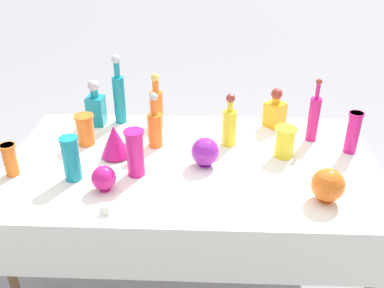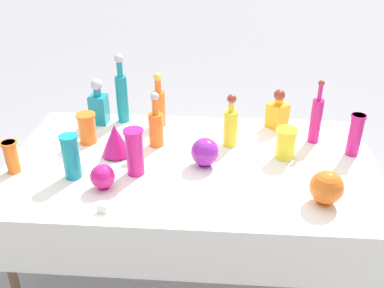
{
  "view_description": "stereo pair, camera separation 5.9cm",
  "coord_description": "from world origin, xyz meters",
  "px_view_note": "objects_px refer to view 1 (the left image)",
  "views": [
    {
      "loc": [
        0.08,
        -1.89,
        1.9
      ],
      "look_at": [
        0.0,
        0.0,
        0.86
      ],
      "focal_mm": 40.0,
      "sensor_mm": 36.0,
      "label": 1
    },
    {
      "loc": [
        0.14,
        -1.89,
        1.9
      ],
      "look_at": [
        0.0,
        0.0,
        0.86
      ],
      "focal_mm": 40.0,
      "sensor_mm": 36.0,
      "label": 2
    }
  ],
  "objects_px": {
    "square_decanter_0": "(275,111)",
    "slender_vase_5": "(285,141)",
    "slender_vase_3": "(71,157)",
    "round_bowl_0": "(104,178)",
    "slender_vase_0": "(10,159)",
    "square_decanter_1": "(96,106)",
    "fluted_vase_0": "(115,141)",
    "tall_bottle_0": "(119,95)",
    "slender_vase_4": "(135,152)",
    "cardboard_box_behind_left": "(261,166)",
    "tall_bottle_2": "(156,105)",
    "slender_vase_1": "(85,129)",
    "round_bowl_1": "(328,185)",
    "tall_bottle_4": "(229,125)",
    "slender_vase_2": "(353,131)",
    "tall_bottle_1": "(155,127)",
    "round_bowl_2": "(205,152)",
    "cardboard_box_behind_right": "(144,159)",
    "tall_bottle_3": "(314,117)"
  },
  "relations": [
    {
      "from": "slender_vase_3",
      "to": "slender_vase_4",
      "type": "distance_m",
      "value": 0.3
    },
    {
      "from": "slender_vase_1",
      "to": "round_bowl_0",
      "type": "xyz_separation_m",
      "value": [
        0.2,
        -0.44,
        -0.03
      ]
    },
    {
      "from": "tall_bottle_0",
      "to": "tall_bottle_3",
      "type": "relative_size",
      "value": 1.16
    },
    {
      "from": "tall_bottle_2",
      "to": "round_bowl_2",
      "type": "height_order",
      "value": "tall_bottle_2"
    },
    {
      "from": "tall_bottle_1",
      "to": "round_bowl_1",
      "type": "relative_size",
      "value": 1.96
    },
    {
      "from": "fluted_vase_0",
      "to": "round_bowl_2",
      "type": "bearing_deg",
      "value": -8.55
    },
    {
      "from": "slender_vase_3",
      "to": "round_bowl_0",
      "type": "relative_size",
      "value": 1.83
    },
    {
      "from": "round_bowl_1",
      "to": "round_bowl_2",
      "type": "height_order",
      "value": "round_bowl_1"
    },
    {
      "from": "slender_vase_0",
      "to": "cardboard_box_behind_right",
      "type": "height_order",
      "value": "slender_vase_0"
    },
    {
      "from": "slender_vase_1",
      "to": "cardboard_box_behind_right",
      "type": "distance_m",
      "value": 1.03
    },
    {
      "from": "tall_bottle_0",
      "to": "slender_vase_1",
      "type": "xyz_separation_m",
      "value": [
        -0.14,
        -0.29,
        -0.09
      ]
    },
    {
      "from": "tall_bottle_3",
      "to": "slender_vase_2",
      "type": "height_order",
      "value": "tall_bottle_3"
    },
    {
      "from": "slender_vase_0",
      "to": "slender_vase_5",
      "type": "distance_m",
      "value": 1.37
    },
    {
      "from": "tall_bottle_1",
      "to": "tall_bottle_2",
      "type": "distance_m",
      "value": 0.25
    },
    {
      "from": "round_bowl_2",
      "to": "cardboard_box_behind_left",
      "type": "distance_m",
      "value": 1.28
    },
    {
      "from": "slender_vase_4",
      "to": "fluted_vase_0",
      "type": "relative_size",
      "value": 1.34
    },
    {
      "from": "tall_bottle_2",
      "to": "cardboard_box_behind_left",
      "type": "xyz_separation_m",
      "value": [
        0.73,
        0.55,
        -0.74
      ]
    },
    {
      "from": "square_decanter_0",
      "to": "round_bowl_1",
      "type": "relative_size",
      "value": 1.5
    },
    {
      "from": "cardboard_box_behind_right",
      "to": "slender_vase_4",
      "type": "bearing_deg",
      "value": -82.15
    },
    {
      "from": "slender_vase_0",
      "to": "round_bowl_2",
      "type": "relative_size",
      "value": 1.09
    },
    {
      "from": "tall_bottle_1",
      "to": "slender_vase_1",
      "type": "xyz_separation_m",
      "value": [
        -0.38,
        0.01,
        -0.02
      ]
    },
    {
      "from": "tall_bottle_0",
      "to": "square_decanter_1",
      "type": "distance_m",
      "value": 0.15
    },
    {
      "from": "tall_bottle_0",
      "to": "round_bowl_2",
      "type": "xyz_separation_m",
      "value": [
        0.52,
        -0.49,
        -0.1
      ]
    },
    {
      "from": "tall_bottle_0",
      "to": "cardboard_box_behind_left",
      "type": "bearing_deg",
      "value": 28.07
    },
    {
      "from": "round_bowl_0",
      "to": "cardboard_box_behind_left",
      "type": "xyz_separation_m",
      "value": [
        0.89,
        1.23,
        -0.67
      ]
    },
    {
      "from": "round_bowl_0",
      "to": "round_bowl_1",
      "type": "height_order",
      "value": "round_bowl_1"
    },
    {
      "from": "tall_bottle_0",
      "to": "tall_bottle_1",
      "type": "xyz_separation_m",
      "value": [
        0.25,
        -0.29,
        -0.06
      ]
    },
    {
      "from": "square_decanter_1",
      "to": "slender_vase_5",
      "type": "distance_m",
      "value": 1.12
    },
    {
      "from": "cardboard_box_behind_right",
      "to": "tall_bottle_0",
      "type": "bearing_deg",
      "value": -94.19
    },
    {
      "from": "square_decanter_0",
      "to": "slender_vase_5",
      "type": "distance_m",
      "value": 0.36
    },
    {
      "from": "square_decanter_0",
      "to": "round_bowl_2",
      "type": "xyz_separation_m",
      "value": [
        -0.41,
        -0.47,
        -0.02
      ]
    },
    {
      "from": "tall_bottle_0",
      "to": "cardboard_box_behind_left",
      "type": "xyz_separation_m",
      "value": [
        0.95,
        0.51,
        -0.79
      ]
    },
    {
      "from": "slender_vase_5",
      "to": "cardboard_box_behind_left",
      "type": "xyz_separation_m",
      "value": [
        0.02,
        0.88,
        -0.7
      ]
    },
    {
      "from": "slender_vase_3",
      "to": "fluted_vase_0",
      "type": "xyz_separation_m",
      "value": [
        0.16,
        0.22,
        -0.02
      ]
    },
    {
      "from": "tall_bottle_1",
      "to": "round_bowl_1",
      "type": "xyz_separation_m",
      "value": [
        0.82,
        -0.48,
        -0.03
      ]
    },
    {
      "from": "square_decanter_1",
      "to": "round_bowl_1",
      "type": "relative_size",
      "value": 1.77
    },
    {
      "from": "round_bowl_1",
      "to": "slender_vase_3",
      "type": "bearing_deg",
      "value": 173.69
    },
    {
      "from": "square_decanter_0",
      "to": "round_bowl_0",
      "type": "bearing_deg",
      "value": -140.81
    },
    {
      "from": "slender_vase_4",
      "to": "cardboard_box_behind_right",
      "type": "relative_size",
      "value": 0.38
    },
    {
      "from": "tall_bottle_0",
      "to": "slender_vase_1",
      "type": "relative_size",
      "value": 2.45
    },
    {
      "from": "tall_bottle_4",
      "to": "slender_vase_1",
      "type": "bearing_deg",
      "value": -178.27
    },
    {
      "from": "tall_bottle_4",
      "to": "slender_vase_2",
      "type": "xyz_separation_m",
      "value": [
        0.65,
        -0.06,
        0.0
      ]
    },
    {
      "from": "tall_bottle_0",
      "to": "fluted_vase_0",
      "type": "bearing_deg",
      "value": -83.15
    },
    {
      "from": "slender_vase_0",
      "to": "slender_vase_5",
      "type": "bearing_deg",
      "value": 9.87
    },
    {
      "from": "slender_vase_1",
      "to": "slender_vase_2",
      "type": "relative_size",
      "value": 0.75
    },
    {
      "from": "tall_bottle_1",
      "to": "slender_vase_3",
      "type": "xyz_separation_m",
      "value": [
        -0.36,
        -0.35,
        0.0
      ]
    },
    {
      "from": "tall_bottle_4",
      "to": "round_bowl_2",
      "type": "distance_m",
      "value": 0.26
    },
    {
      "from": "slender_vase_4",
      "to": "cardboard_box_behind_right",
      "type": "height_order",
      "value": "slender_vase_4"
    },
    {
      "from": "square_decanter_0",
      "to": "tall_bottle_2",
      "type": "bearing_deg",
      "value": -178.16
    },
    {
      "from": "tall_bottle_0",
      "to": "slender_vase_4",
      "type": "height_order",
      "value": "tall_bottle_0"
    }
  ]
}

